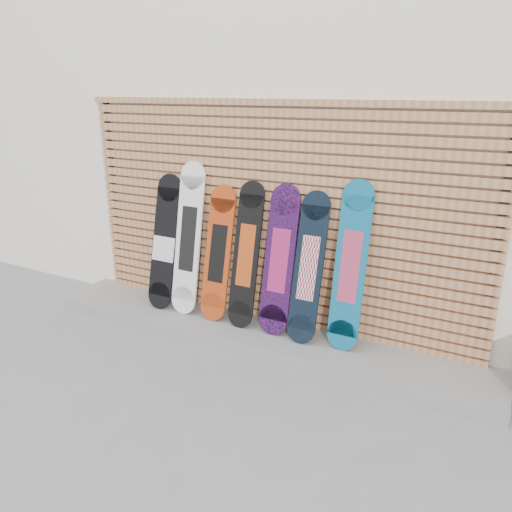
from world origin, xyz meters
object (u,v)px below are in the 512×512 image
object	(u,v)px
snowboard_5	(309,268)
snowboard_6	(350,267)
snowboard_0	(165,243)
snowboard_4	(279,261)
snowboard_2	(218,254)
snowboard_3	(246,255)
snowboard_1	(188,239)

from	to	relation	value
snowboard_5	snowboard_6	xyz separation A→B (m)	(0.38, 0.03, 0.07)
snowboard_0	snowboard_4	distance (m)	1.35
snowboard_2	snowboard_3	size ratio (longest dim) A/B	0.95
snowboard_4	snowboard_5	world-z (taller)	snowboard_4
snowboard_1	snowboard_6	world-z (taller)	snowboard_1
snowboard_1	snowboard_6	xyz separation A→B (m)	(1.73, 0.02, -0.02)
snowboard_0	snowboard_1	world-z (taller)	snowboard_1
snowboard_0	snowboard_2	size ratio (longest dim) A/B	1.04
snowboard_0	snowboard_3	size ratio (longest dim) A/B	0.99
snowboard_1	snowboard_2	xyz separation A→B (m)	(0.36, 0.00, -0.10)
snowboard_0	snowboard_2	xyz separation A→B (m)	(0.66, 0.02, -0.02)
snowboard_3	snowboard_6	bearing A→B (deg)	1.31
snowboard_0	snowboard_5	size ratio (longest dim) A/B	1.02
snowboard_3	snowboard_1	bearing A→B (deg)	-179.93
snowboard_0	snowboard_1	distance (m)	0.32
snowboard_1	snowboard_5	world-z (taller)	snowboard_1
snowboard_1	snowboard_5	size ratio (longest dim) A/B	1.13
snowboard_1	snowboard_3	size ratio (longest dim) A/B	1.10
snowboard_5	snowboard_6	world-z (taller)	snowboard_6
snowboard_6	snowboard_1	bearing A→B (deg)	-179.18
snowboard_0	snowboard_5	world-z (taller)	snowboard_0
snowboard_4	snowboard_6	size ratio (longest dim) A/B	0.93
snowboard_2	snowboard_4	bearing A→B (deg)	0.47
snowboard_2	snowboard_4	xyz separation A→B (m)	(0.68, 0.01, 0.03)
snowboard_2	snowboard_4	distance (m)	0.68
snowboard_0	snowboard_3	distance (m)	0.99
snowboard_2	snowboard_6	world-z (taller)	snowboard_6
snowboard_1	snowboard_2	distance (m)	0.37
snowboard_4	snowboard_5	size ratio (longest dim) A/B	1.03
snowboard_2	snowboard_3	bearing A→B (deg)	-0.39
snowboard_6	snowboard_4	bearing A→B (deg)	-178.67
snowboard_3	snowboard_0	bearing A→B (deg)	-179.20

